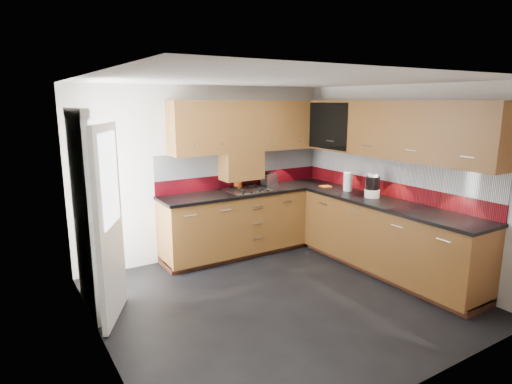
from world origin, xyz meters
TOP-DOWN VIEW (x-y plane):
  - room at (0.00, 0.00)m, footprint 4.00×3.80m
  - base_cabinets at (1.07, 0.72)m, footprint 2.70×3.20m
  - countertop at (1.05, 0.70)m, footprint 2.72×3.22m
  - backsplash at (1.28, 0.93)m, footprint 2.70×3.20m
  - upper_cabinets at (1.23, 0.78)m, footprint 2.50×3.20m
  - extractor_hood at (0.45, 1.64)m, footprint 0.60×0.33m
  - glass_cabinet at (1.71, 1.07)m, footprint 0.32×0.80m
  - back_door at (-1.78, 0.75)m, footprint 0.42×1.19m
  - gas_hob at (0.45, 1.47)m, footprint 0.58×0.51m
  - utensil_pot at (0.43, 1.70)m, footprint 0.12×0.12m
  - toaster at (0.95, 1.66)m, footprint 0.26×0.20m
  - food_processor at (1.64, 0.23)m, footprint 0.19×0.19m
  - paper_towel at (1.66, 0.71)m, footprint 0.16×0.16m
  - orange_cloth at (1.57, 1.08)m, footprint 0.16×0.14m

SIDE VIEW (x-z plane):
  - base_cabinets at x=1.07m, z-range -0.04..0.91m
  - countertop at x=1.05m, z-range 0.90..0.94m
  - orange_cloth at x=1.57m, z-range 0.94..0.96m
  - gas_hob at x=0.45m, z-range 0.93..0.98m
  - toaster at x=0.95m, z-range 0.94..1.11m
  - back_door at x=-1.78m, z-range 0.01..2.05m
  - utensil_pot at x=0.43m, z-range 0.82..1.25m
  - paper_towel at x=1.66m, z-range 0.94..1.20m
  - food_processor at x=1.64m, z-range 0.93..1.25m
  - backsplash at x=1.28m, z-range 0.94..1.48m
  - extractor_hood at x=0.45m, z-range 1.08..1.48m
  - room at x=0.00m, z-range 0.18..2.82m
  - upper_cabinets at x=1.23m, z-range 1.48..2.20m
  - glass_cabinet at x=1.71m, z-range 1.54..2.20m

